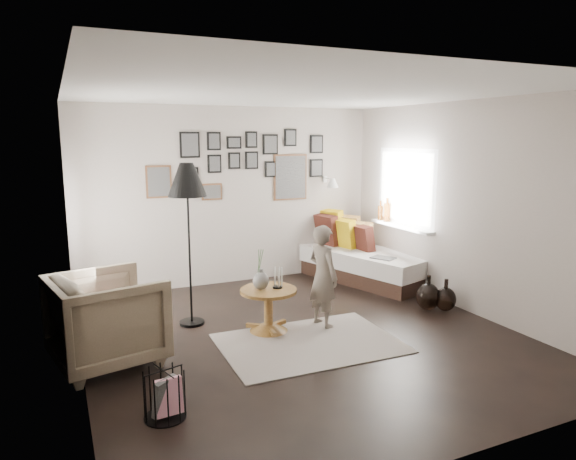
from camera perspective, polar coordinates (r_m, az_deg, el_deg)
name	(u,v)px	position (r m, az deg, el deg)	size (l,w,h in m)	color
ground	(303,336)	(5.76, 1.65, -11.69)	(4.80, 4.80, 0.00)	black
wall_back	(231,196)	(7.62, -6.31, 3.76)	(4.50, 4.50, 0.00)	#ACA097
wall_front	(470,273)	(3.47, 19.61, -4.53)	(4.50, 4.50, 0.00)	#ACA097
wall_left	(73,236)	(4.86, -22.79, -0.63)	(4.80, 4.80, 0.00)	#ACA097
wall_right	(467,207)	(6.71, 19.25, 2.38)	(4.80, 4.80, 0.00)	#ACA097
ceiling	(304,92)	(5.36, 1.80, 15.05)	(4.80, 4.80, 0.00)	white
door_left	(72,240)	(6.09, -22.90, -0.99)	(0.00, 2.14, 2.14)	white
window_right	(395,221)	(7.73, 11.82, 0.94)	(0.15, 1.32, 1.30)	white
gallery_wall	(250,166)	(7.66, -4.28, 7.15)	(2.74, 0.03, 1.08)	brown
wall_sconce	(332,183)	(7.98, 4.94, 5.25)	(0.18, 0.36, 0.16)	white
rug	(309,343)	(5.56, 2.39, -12.45)	(1.85, 1.29, 0.01)	silver
pedestal_table	(269,312)	(5.80, -2.18, -9.09)	(0.63, 0.63, 0.50)	brown
vase	(261,277)	(5.67, -3.03, -5.27)	(0.18, 0.18, 0.45)	black
candles	(277,278)	(5.73, -1.18, -5.35)	(0.11, 0.11, 0.23)	black
daybed	(361,258)	(7.95, 8.11, -3.11)	(1.46, 2.24, 1.02)	black
magazine_on_daybed	(383,258)	(7.36, 10.52, -3.06)	(0.23, 0.31, 0.02)	black
armchair	(107,319)	(5.25, -19.45, -9.33)	(0.95, 0.97, 0.89)	#73644E
armchair_cushion	(106,314)	(5.29, -19.52, -8.77)	(0.40, 0.40, 0.10)	white
floor_lamp	(187,186)	(5.86, -11.14, 4.83)	(0.44, 0.44, 1.88)	black
magazine_basket	(165,394)	(4.27, -13.54, -17.34)	(0.38, 0.38, 0.39)	black
demijohn_large	(428,297)	(6.76, 15.30, -7.14)	(0.30, 0.30, 0.45)	black
demijohn_small	(445,299)	(6.79, 17.09, -7.33)	(0.26, 0.26, 0.41)	black
child	(323,276)	(5.89, 3.91, -5.14)	(0.43, 0.28, 1.18)	#6A5F54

